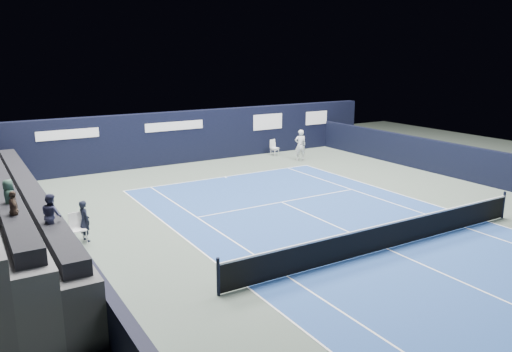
# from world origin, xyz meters

# --- Properties ---
(ground) EXTENTS (48.00, 48.00, 0.00)m
(ground) POSITION_xyz_m (0.00, 2.00, 0.00)
(ground) COLOR #4A584D
(ground) RESTS_ON ground
(court_surface) EXTENTS (10.97, 23.77, 0.01)m
(court_surface) POSITION_xyz_m (0.00, 0.00, 0.00)
(court_surface) COLOR navy
(court_surface) RESTS_ON ground
(enclosure_wall_right) EXTENTS (0.30, 22.00, 1.80)m
(enclosure_wall_right) POSITION_xyz_m (10.50, 6.00, 0.90)
(enclosure_wall_right) COLOR black
(enclosure_wall_right) RESTS_ON ground
(folding_chair_back_a) EXTENTS (0.42, 0.44, 0.82)m
(folding_chair_back_a) POSITION_xyz_m (5.51, 15.44, 0.54)
(folding_chair_back_a) COLOR silver
(folding_chair_back_a) RESTS_ON ground
(folding_chair_back_b) EXTENTS (0.53, 0.52, 1.02)m
(folding_chair_back_b) POSITION_xyz_m (5.52, 15.50, 0.58)
(folding_chair_back_b) COLOR white
(folding_chair_back_b) RESTS_ON ground
(line_judge_chair) EXTENTS (0.52, 0.50, 1.08)m
(line_judge_chair) POSITION_xyz_m (-8.82, 6.04, 0.62)
(line_judge_chair) COLOR white
(line_judge_chair) RESTS_ON ground
(line_judge) EXTENTS (0.46, 0.60, 1.48)m
(line_judge) POSITION_xyz_m (-8.54, 6.09, 0.74)
(line_judge) COLOR black
(line_judge) RESTS_ON ground
(court_markings) EXTENTS (11.03, 23.83, 0.00)m
(court_markings) POSITION_xyz_m (0.00, 0.00, 0.01)
(court_markings) COLOR white
(court_markings) RESTS_ON court_surface
(tennis_net) EXTENTS (12.90, 0.10, 1.10)m
(tennis_net) POSITION_xyz_m (0.00, 0.00, 0.51)
(tennis_net) COLOR black
(tennis_net) RESTS_ON ground
(back_sponsor_wall) EXTENTS (26.00, 0.63, 3.10)m
(back_sponsor_wall) POSITION_xyz_m (0.01, 16.50, 1.55)
(back_sponsor_wall) COLOR black
(back_sponsor_wall) RESTS_ON ground
(side_barrier_left) EXTENTS (0.33, 22.00, 1.20)m
(side_barrier_left) POSITION_xyz_m (-9.50, 5.97, 0.60)
(side_barrier_left) COLOR black
(side_barrier_left) RESTS_ON ground
(tennis_player) EXTENTS (0.82, 0.95, 1.91)m
(tennis_player) POSITION_xyz_m (6.05, 13.30, 0.95)
(tennis_player) COLOR silver
(tennis_player) RESTS_ON ground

